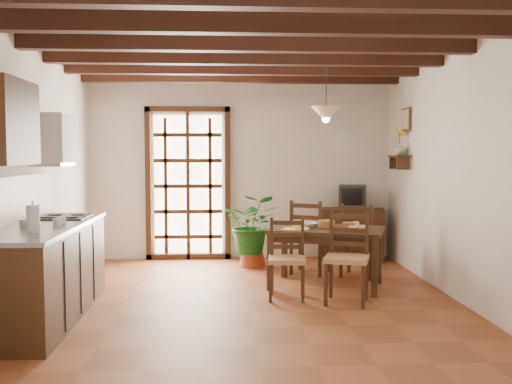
{
  "coord_description": "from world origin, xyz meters",
  "views": [
    {
      "loc": [
        -0.27,
        -6.1,
        1.6
      ],
      "look_at": [
        0.1,
        0.4,
        1.15
      ],
      "focal_mm": 40.0,
      "sensor_mm": 36.0,
      "label": 1
    }
  ],
  "objects": [
    {
      "name": "ground_plane",
      "position": [
        0.0,
        0.0,
        0.0
      ],
      "size": [
        5.0,
        5.0,
        0.0
      ],
      "primitive_type": "plane",
      "color": "brown"
    },
    {
      "name": "room_shell",
      "position": [
        0.0,
        0.0,
        1.82
      ],
      "size": [
        4.52,
        5.02,
        2.81
      ],
      "color": "silver",
      "rests_on": "ground_plane"
    },
    {
      "name": "ceiling_beams",
      "position": [
        0.0,
        0.0,
        2.69
      ],
      "size": [
        4.5,
        4.34,
        0.2
      ],
      "color": "black",
      "rests_on": "room_shell"
    },
    {
      "name": "french_door",
      "position": [
        -0.8,
        2.45,
        1.18
      ],
      "size": [
        1.26,
        0.11,
        2.32
      ],
      "color": "white",
      "rests_on": "ground_plane"
    },
    {
      "name": "kitchen_counter",
      "position": [
        -1.96,
        -0.6,
        0.47
      ],
      "size": [
        0.64,
        2.25,
        1.38
      ],
      "color": "#341E10",
      "rests_on": "ground_plane"
    },
    {
      "name": "upper_cabinet",
      "position": [
        -2.08,
        -1.3,
        1.85
      ],
      "size": [
        0.35,
        0.8,
        0.7
      ],
      "primitive_type": "cube",
      "color": "#341E10",
      "rests_on": "room_shell"
    },
    {
      "name": "range_hood",
      "position": [
        -2.05,
        -0.05,
        1.73
      ],
      "size": [
        0.38,
        0.6,
        0.54
      ],
      "color": "white",
      "rests_on": "room_shell"
    },
    {
      "name": "counter_items",
      "position": [
        -1.95,
        -0.51,
        0.96
      ],
      "size": [
        0.5,
        1.43,
        0.25
      ],
      "color": "black",
      "rests_on": "kitchen_counter"
    },
    {
      "name": "dining_table",
      "position": [
        0.95,
        0.56,
        0.62
      ],
      "size": [
        1.5,
        1.22,
        0.71
      ],
      "rotation": [
        0.0,
        0.0,
        -0.34
      ],
      "color": "#362211",
      "rests_on": "ground_plane"
    },
    {
      "name": "chair_near_left",
      "position": [
        0.42,
        0.04,
        0.28
      ],
      "size": [
        0.45,
        0.43,
        0.88
      ],
      "rotation": [
        0.0,
        0.0,
        -0.12
      ],
      "color": "#B9824E",
      "rests_on": "ground_plane"
    },
    {
      "name": "chair_near_right",
      "position": [
        1.04,
        -0.17,
        0.3
      ],
      "size": [
        0.56,
        0.55,
        0.97
      ],
      "rotation": [
        0.0,
        0.0,
        -0.33
      ],
      "color": "#B9824E",
      "rests_on": "ground_plane"
    },
    {
      "name": "chair_far_left",
      "position": [
        0.86,
        1.3,
        0.31
      ],
      "size": [
        0.6,
        0.59,
        0.98
      ],
      "rotation": [
        0.0,
        0.0,
        2.69
      ],
      "color": "#B9824E",
      "rests_on": "ground_plane"
    },
    {
      "name": "chair_far_right",
      "position": [
        1.47,
        1.08,
        0.3
      ],
      "size": [
        0.59,
        0.58,
        0.96
      ],
      "rotation": [
        0.0,
        0.0,
        2.63
      ],
      "color": "#B9824E",
      "rests_on": "ground_plane"
    },
    {
      "name": "table_setting",
      "position": [
        0.95,
        0.56,
        0.69
      ],
      "size": [
        0.95,
        0.63,
        0.09
      ],
      "rotation": [
        0.0,
        0.0,
        -0.34
      ],
      "color": "yellow",
      "rests_on": "dining_table"
    },
    {
      "name": "table_bowl",
      "position": [
        0.74,
        0.68,
        0.73
      ],
      "size": [
        0.23,
        0.23,
        0.05
      ],
      "primitive_type": "imported",
      "rotation": [
        0.0,
        0.0,
        0.09
      ],
      "color": "white",
      "rests_on": "dining_table"
    },
    {
      "name": "sideboard",
      "position": [
        1.64,
        2.23,
        0.38
      ],
      "size": [
        0.96,
        0.55,
        0.77
      ],
      "primitive_type": "cube",
      "rotation": [
        0.0,
        0.0,
        -0.16
      ],
      "color": "#341E10",
      "rests_on": "ground_plane"
    },
    {
      "name": "crt_tv",
      "position": [
        1.64,
        2.22,
        0.96
      ],
      "size": [
        0.46,
        0.44,
        0.33
      ],
      "rotation": [
        0.0,
        0.0,
        -0.28
      ],
      "color": "black",
      "rests_on": "sideboard"
    },
    {
      "name": "fuse_box",
      "position": [
        1.5,
        2.48,
        1.75
      ],
      "size": [
        0.25,
        0.03,
        0.32
      ],
      "primitive_type": "cube",
      "color": "white",
      "rests_on": "room_shell"
    },
    {
      "name": "plant_pot",
      "position": [
        0.13,
        1.83,
        0.11
      ],
      "size": [
        0.39,
        0.39,
        0.24
      ],
      "primitive_type": "cone",
      "color": "maroon",
      "rests_on": "ground_plane"
    },
    {
      "name": "potted_plant",
      "position": [
        0.13,
        1.83,
        0.57
      ],
      "size": [
        2.23,
        2.0,
        2.19
      ],
      "primitive_type": "imported",
      "rotation": [
        0.0,
        0.0,
        -0.18
      ],
      "color": "#144C19",
      "rests_on": "ground_plane"
    },
    {
      "name": "wall_shelf",
      "position": [
        2.14,
        1.6,
        1.51
      ],
      "size": [
        0.2,
        0.42,
        0.2
      ],
      "color": "#341E10",
      "rests_on": "room_shell"
    },
    {
      "name": "shelf_vase",
      "position": [
        2.14,
        1.6,
        1.65
      ],
      "size": [
        0.15,
        0.15,
        0.15
      ],
      "primitive_type": "imported",
      "color": "#B2BFB2",
      "rests_on": "wall_shelf"
    },
    {
      "name": "shelf_flowers",
      "position": [
        2.14,
        1.6,
        1.86
      ],
      "size": [
        0.14,
        0.14,
        0.36
      ],
      "color": "yellow",
      "rests_on": "shelf_vase"
    },
    {
      "name": "framed_picture",
      "position": [
        2.22,
        1.6,
        2.05
      ],
      "size": [
        0.03,
        0.32,
        0.32
      ],
      "color": "brown",
      "rests_on": "room_shell"
    },
    {
      "name": "pendant_lamp",
      "position": [
        0.95,
        0.66,
        2.08
      ],
      "size": [
        0.36,
        0.36,
        0.84
      ],
      "color": "black",
      "rests_on": "room_shell"
    }
  ]
}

